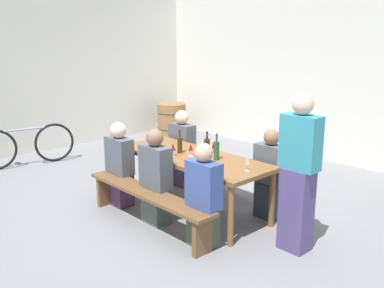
# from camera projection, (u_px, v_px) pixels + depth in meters

# --- Properties ---
(ground_plane) EXTENTS (24.00, 24.00, 0.00)m
(ground_plane) POSITION_uv_depth(u_px,v_px,m) (192.00, 210.00, 5.67)
(ground_plane) COLOR slate
(back_wall) EXTENTS (14.00, 0.20, 3.20)m
(back_wall) POSITION_uv_depth(u_px,v_px,m) (337.00, 72.00, 7.59)
(back_wall) COLOR silver
(back_wall) RESTS_ON ground
(side_wall) EXTENTS (0.20, 7.41, 3.20)m
(side_wall) POSITION_uv_depth(u_px,v_px,m) (41.00, 69.00, 8.34)
(side_wall) COLOR silver
(side_wall) RESTS_ON ground
(tasting_table) EXTENTS (2.17, 0.85, 0.75)m
(tasting_table) POSITION_uv_depth(u_px,v_px,m) (192.00, 161.00, 5.50)
(tasting_table) COLOR brown
(tasting_table) RESTS_ON ground
(bench_near) EXTENTS (2.07, 0.30, 0.45)m
(bench_near) POSITION_uv_depth(u_px,v_px,m) (147.00, 198.00, 5.11)
(bench_near) COLOR brown
(bench_near) RESTS_ON ground
(bench_far) EXTENTS (2.07, 0.30, 0.45)m
(bench_far) POSITION_uv_depth(u_px,v_px,m) (230.00, 173.00, 6.06)
(bench_far) COLOR brown
(bench_far) RESTS_ON ground
(wine_bottle_0) EXTENTS (0.06, 0.06, 0.31)m
(wine_bottle_0) POSITION_uv_depth(u_px,v_px,m) (180.00, 144.00, 5.57)
(wine_bottle_0) COLOR #332814
(wine_bottle_0) RESTS_ON tasting_table
(wine_bottle_1) EXTENTS (0.07, 0.07, 0.33)m
(wine_bottle_1) POSITION_uv_depth(u_px,v_px,m) (217.00, 150.00, 5.26)
(wine_bottle_1) COLOR #234C2D
(wine_bottle_1) RESTS_ON tasting_table
(wine_bottle_2) EXTENTS (0.08, 0.08, 0.32)m
(wine_bottle_2) POSITION_uv_depth(u_px,v_px,m) (207.00, 147.00, 5.41)
(wine_bottle_2) COLOR #332814
(wine_bottle_2) RESTS_ON tasting_table
(wine_glass_0) EXTENTS (0.06, 0.06, 0.16)m
(wine_glass_0) POSITION_uv_depth(u_px,v_px,m) (191.00, 148.00, 5.42)
(wine_glass_0) COLOR silver
(wine_glass_0) RESTS_ON tasting_table
(wine_glass_1) EXTENTS (0.06, 0.06, 0.16)m
(wine_glass_1) POSITION_uv_depth(u_px,v_px,m) (248.00, 162.00, 4.84)
(wine_glass_1) COLOR silver
(wine_glass_1) RESTS_ON tasting_table
(wine_glass_2) EXTENTS (0.07, 0.07, 0.18)m
(wine_glass_2) POSITION_uv_depth(u_px,v_px,m) (214.00, 146.00, 5.46)
(wine_glass_2) COLOR silver
(wine_glass_2) RESTS_ON tasting_table
(wine_glass_3) EXTENTS (0.07, 0.07, 0.17)m
(wine_glass_3) POSITION_uv_depth(u_px,v_px,m) (173.00, 147.00, 5.42)
(wine_glass_3) COLOR silver
(wine_glass_3) RESTS_ON tasting_table
(seated_guest_near_0) EXTENTS (0.41, 0.24, 1.14)m
(seated_guest_near_0) POSITION_uv_depth(u_px,v_px,m) (120.00, 167.00, 5.72)
(seated_guest_near_0) COLOR #4B2F4F
(seated_guest_near_0) RESTS_ON ground
(seated_guest_near_1) EXTENTS (0.42, 0.24, 1.18)m
(seated_guest_near_1) POSITION_uv_depth(u_px,v_px,m) (156.00, 179.00, 5.17)
(seated_guest_near_1) COLOR #47564C
(seated_guest_near_1) RESTS_ON ground
(seated_guest_near_2) EXTENTS (0.39, 0.24, 1.16)m
(seated_guest_near_2) POSITION_uv_depth(u_px,v_px,m) (204.00, 198.00, 4.59)
(seated_guest_near_2) COLOR #3D4A3C
(seated_guest_near_2) RESTS_ON ground
(seated_guest_far_0) EXTENTS (0.41, 0.24, 1.16)m
(seated_guest_far_0) POSITION_uv_depth(u_px,v_px,m) (182.00, 150.00, 6.51)
(seated_guest_far_0) COLOR #4B3D69
(seated_guest_far_0) RESTS_ON ground
(seated_guest_far_1) EXTENTS (0.40, 0.24, 1.14)m
(seated_guest_far_1) POSITION_uv_depth(u_px,v_px,m) (270.00, 176.00, 5.34)
(seated_guest_far_1) COLOR #2A343E
(seated_guest_far_1) RESTS_ON ground
(standing_host) EXTENTS (0.40, 0.24, 1.68)m
(standing_host) POSITION_uv_depth(u_px,v_px,m) (298.00, 176.00, 4.45)
(standing_host) COLOR #4A3F71
(standing_host) RESTS_ON ground
(wine_barrel) EXTENTS (0.68, 0.68, 0.73)m
(wine_barrel) POSITION_uv_depth(u_px,v_px,m) (172.00, 119.00, 9.85)
(wine_barrel) COLOR olive
(wine_barrel) RESTS_ON ground
(parked_bicycle_0) EXTENTS (0.37, 1.67, 0.90)m
(parked_bicycle_0) POSITION_uv_depth(u_px,v_px,m) (25.00, 145.00, 7.51)
(parked_bicycle_0) COLOR black
(parked_bicycle_0) RESTS_ON ground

